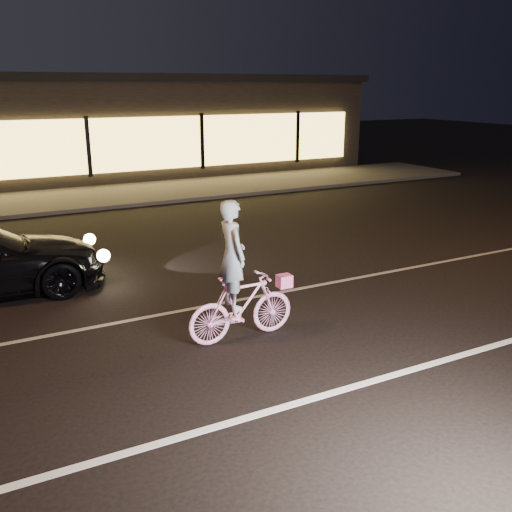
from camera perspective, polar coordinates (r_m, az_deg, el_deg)
ground at (r=8.89m, az=4.83°, el=-8.39°), size 90.00×90.00×0.00m
lane_stripe_near at (r=7.81m, az=10.87°, el=-12.39°), size 60.00×0.12×0.01m
lane_stripe_far at (r=10.49m, az=-1.04°, el=-4.29°), size 60.00×0.10×0.01m
sidewalk at (r=20.57m, az=-15.03°, el=5.78°), size 30.00×4.00×0.12m
storefront at (r=26.14m, az=-18.45°, el=12.35°), size 25.40×8.42×4.20m
cyclist at (r=8.61m, az=-1.70°, el=-3.56°), size 1.74×0.60×2.20m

